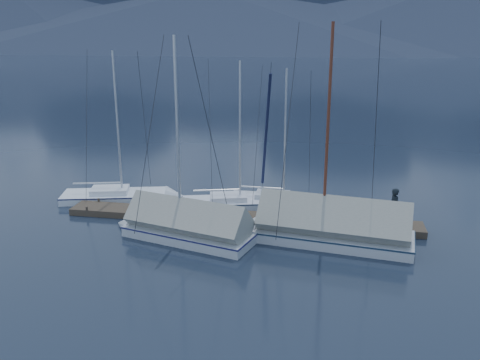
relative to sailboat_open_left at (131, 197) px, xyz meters
name	(u,v)px	position (x,y,z in m)	size (l,w,h in m)	color
ground	(232,236)	(6.79, -4.32, -0.16)	(1000.00, 1000.00, 0.00)	black
dock	(240,219)	(6.79, -2.32, -0.05)	(18.00, 1.50, 0.54)	#382D23
mooring_posts	(230,214)	(6.29, -2.32, 0.19)	(15.12, 1.52, 0.35)	#382D23
sailboat_open_left	(131,197)	(0.00, 0.00, 0.00)	(7.20, 3.62, 9.17)	white
sailboat_open_mid	(248,203)	(6.82, 0.09, -0.01)	(6.80, 3.52, 8.66)	silver
sailboat_open_right	(291,203)	(9.15, 0.67, -0.02)	(6.24, 2.67, 8.22)	silver
sailboat_covered_near	(319,229)	(10.81, -4.05, 0.38)	(8.56, 3.84, 10.78)	silver
sailboat_covered_far	(178,227)	(4.31, -4.86, 0.33)	(7.50, 3.97, 10.09)	silver
person	(395,207)	(14.29, -2.46, 1.12)	(0.69, 0.45, 1.88)	black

